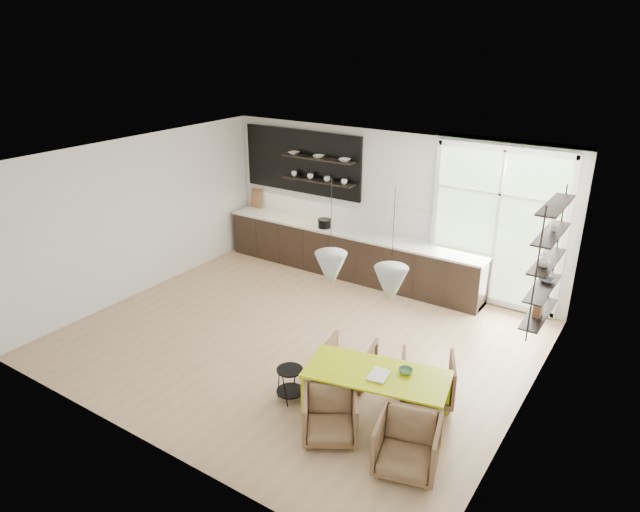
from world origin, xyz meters
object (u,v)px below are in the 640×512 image
Objects in this scene: armchair_back_left at (349,362)px; armchair_back_right at (427,378)px; armchair_front_left at (330,416)px; armchair_front_right at (407,445)px; dining_table at (377,376)px; wire_stool at (290,380)px.

armchair_back_left is 1.11m from armchair_back_right.
armchair_front_left is 0.94× the size of armchair_front_right.
wire_stool is (-1.13, -0.31, -0.30)m from dining_table.
armchair_back_right reaches higher than armchair_front_left.
dining_table is 0.85m from armchair_back_right.
armchair_front_right reaches higher than armchair_back_left.
dining_table reaches higher than armchair_back_right.
wire_stool is at bearing -176.68° from dining_table.
dining_table reaches higher than armchair_back_left.
armchair_front_right reaches higher than armchair_back_right.
armchair_back_left reaches higher than wire_stool.
dining_table is 1.01m from armchair_front_right.
armchair_back_right is 1.00× the size of armchair_front_right.
armchair_back_left is 0.92m from wire_stool.
dining_table is 0.77m from armchair_front_left.
wire_stool is (-1.86, 0.32, -0.02)m from armchair_front_right.
armchair_back_left is at bearing 131.87° from dining_table.
dining_table is at bearing 15.52° from wire_stool.
armchair_front_left is (0.42, -1.16, -0.00)m from armchair_back_left.
armchair_front_left is at bearing 39.15° from armchair_back_right.
armchair_back_left is at bearing -14.50° from armchair_back_right.
dining_table reaches higher than wire_stool.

